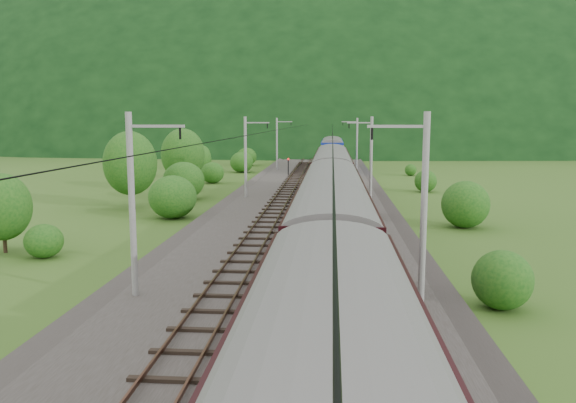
{
  "coord_description": "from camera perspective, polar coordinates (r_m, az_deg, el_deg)",
  "views": [
    {
      "loc": [
        2.37,
        -23.29,
        7.95
      ],
      "look_at": [
        -0.5,
        13.41,
        2.6
      ],
      "focal_mm": 35.0,
      "sensor_mm": 36.0,
      "label": 1
    }
  ],
  "objects": [
    {
      "name": "ground",
      "position": [
        24.72,
        -1.29,
        -10.49
      ],
      "size": [
        600.0,
        600.0,
        0.0
      ],
      "primitive_type": "plane",
      "color": "#325319",
      "rests_on": "ground"
    },
    {
      "name": "railbed",
      "position": [
        34.27,
        0.39,
        -4.89
      ],
      "size": [
        14.0,
        220.0,
        0.3
      ],
      "primitive_type": "cube",
      "color": "#38332D",
      "rests_on": "ground"
    },
    {
      "name": "track_left",
      "position": [
        34.47,
        -3.6,
        -4.45
      ],
      "size": [
        2.4,
        220.0,
        0.27
      ],
      "color": "#512F23",
      "rests_on": "railbed"
    },
    {
      "name": "track_right",
      "position": [
        34.14,
        4.42,
        -4.58
      ],
      "size": [
        2.4,
        220.0,
        0.27
      ],
      "color": "#512F23",
      "rests_on": "railbed"
    },
    {
      "name": "catenary_left",
      "position": [
        56.04,
        -4.26,
        4.72
      ],
      "size": [
        2.54,
        192.28,
        8.0
      ],
      "color": "gray",
      "rests_on": "railbed"
    },
    {
      "name": "catenary_right",
      "position": [
        55.52,
        8.37,
        4.62
      ],
      "size": [
        2.54,
        192.28,
        8.0
      ],
      "color": "gray",
      "rests_on": "railbed"
    },
    {
      "name": "overhead_wires",
      "position": [
        33.38,
        0.4,
        6.81
      ],
      "size": [
        4.83,
        198.0,
        0.03
      ],
      "color": "black",
      "rests_on": "ground"
    },
    {
      "name": "mountain_main",
      "position": [
        283.41,
        4.02,
        6.64
      ],
      "size": [
        504.0,
        360.0,
        244.0
      ],
      "primitive_type": "ellipsoid",
      "color": "black",
      "rests_on": "ground"
    },
    {
      "name": "mountain_ridge",
      "position": [
        345.76,
        -16.36,
        6.62
      ],
      "size": [
        336.0,
        280.0,
        132.0
      ],
      "primitive_type": "ellipsoid",
      "color": "black",
      "rests_on": "ground"
    },
    {
      "name": "train",
      "position": [
        16.04,
        4.45,
        -6.67
      ],
      "size": [
        3.27,
        157.16,
        5.69
      ],
      "color": "black",
      "rests_on": "ground"
    },
    {
      "name": "hazard_post_near",
      "position": [
        78.49,
        2.56,
        3.23
      ],
      "size": [
        0.16,
        0.16,
        1.52
      ],
      "primitive_type": "cylinder",
      "color": "red",
      "rests_on": "railbed"
    },
    {
      "name": "hazard_post_far",
      "position": [
        63.19,
        2.96,
        2.05
      ],
      "size": [
        0.17,
        0.17,
        1.62
      ],
      "primitive_type": "cylinder",
      "color": "red",
      "rests_on": "railbed"
    },
    {
      "name": "signal",
      "position": [
        78.9,
        0.03,
        3.72
      ],
      "size": [
        0.26,
        0.26,
        2.37
      ],
      "color": "black",
      "rests_on": "railbed"
    },
    {
      "name": "vegetation_left",
      "position": [
        46.26,
        -17.2,
        1.52
      ],
      "size": [
        11.55,
        143.03,
        7.05
      ],
      "color": "#164A13",
      "rests_on": "ground"
    },
    {
      "name": "vegetation_right",
      "position": [
        33.81,
        20.41,
        -3.61
      ],
      "size": [
        6.22,
        97.55,
        3.16
      ],
      "color": "#164A13",
      "rests_on": "ground"
    }
  ]
}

